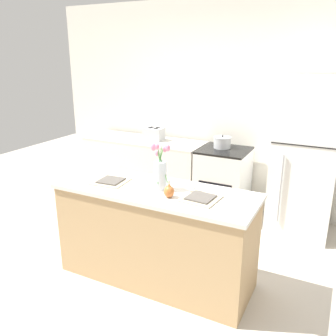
% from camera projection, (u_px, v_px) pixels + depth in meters
% --- Properties ---
extents(ground_plane, '(10.00, 10.00, 0.00)m').
position_uv_depth(ground_plane, '(156.00, 277.00, 3.37)').
color(ground_plane, beige).
extents(back_wall, '(5.20, 0.08, 2.70)m').
position_uv_depth(back_wall, '(229.00, 107.00, 4.66)').
color(back_wall, silver).
rests_on(back_wall, ground_plane).
extents(kitchen_island, '(1.80, 0.66, 0.90)m').
position_uv_depth(kitchen_island, '(156.00, 235.00, 3.24)').
color(kitchen_island, tan).
rests_on(kitchen_island, ground_plane).
extents(back_counter, '(1.68, 0.60, 0.89)m').
position_uv_depth(back_counter, '(145.00, 170.00, 5.05)').
color(back_counter, silver).
rests_on(back_counter, ground_plane).
extents(stove_range, '(0.60, 0.61, 0.89)m').
position_uv_depth(stove_range, '(223.00, 183.00, 4.55)').
color(stove_range, silver).
rests_on(stove_range, ground_plane).
extents(refrigerator, '(0.68, 0.67, 1.80)m').
position_uv_depth(refrigerator, '(305.00, 158.00, 4.00)').
color(refrigerator, white).
rests_on(refrigerator, ground_plane).
extents(flower_vase, '(0.16, 0.15, 0.42)m').
position_uv_depth(flower_vase, '(160.00, 172.00, 3.04)').
color(flower_vase, silver).
rests_on(flower_vase, kitchen_island).
extents(pear_figurine, '(0.09, 0.09, 0.14)m').
position_uv_depth(pear_figurine, '(169.00, 191.00, 2.90)').
color(pear_figurine, '#C66B33').
rests_on(pear_figurine, kitchen_island).
extents(plate_setting_left, '(0.31, 0.31, 0.02)m').
position_uv_depth(plate_setting_left, '(111.00, 181.00, 3.26)').
color(plate_setting_left, beige).
rests_on(plate_setting_left, kitchen_island).
extents(plate_setting_right, '(0.31, 0.31, 0.02)m').
position_uv_depth(plate_setting_right, '(201.00, 198.00, 2.88)').
color(plate_setting_right, beige).
rests_on(plate_setting_right, kitchen_island).
extents(toaster, '(0.28, 0.18, 0.17)m').
position_uv_depth(toaster, '(154.00, 134.00, 4.87)').
color(toaster, '#B7BABC').
rests_on(toaster, back_counter).
extents(cooking_pot, '(0.22, 0.22, 0.17)m').
position_uv_depth(cooking_pot, '(222.00, 142.00, 4.46)').
color(cooking_pot, '#B2B5B7').
rests_on(cooking_pot, stove_range).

